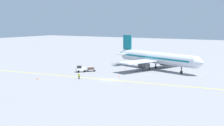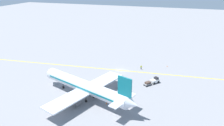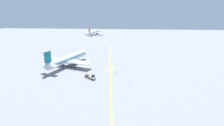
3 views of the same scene
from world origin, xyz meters
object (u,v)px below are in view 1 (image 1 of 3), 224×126
at_px(airplane_at_gate, 156,58).
at_px(ground_crew_worker, 79,76).
at_px(baggage_tug_white, 81,69).
at_px(traffic_cone_far_edge, 125,69).
at_px(traffic_cone_near_nose, 138,67).
at_px(traffic_cone_mid_apron, 119,76).
at_px(baggage_cart_trailing, 91,69).
at_px(traffic_cone_by_wingtip, 37,79).

xyz_separation_m(airplane_at_gate, ground_crew_worker, (26.58, -10.81, -2.80)).
distance_m(airplane_at_gate, ground_crew_worker, 28.83).
bearing_deg(baggage_tug_white, traffic_cone_far_edge, 139.30).
xyz_separation_m(traffic_cone_near_nose, traffic_cone_mid_apron, (19.16, 3.40, 0.00)).
distance_m(baggage_tug_white, baggage_cart_trailing, 3.30).
xyz_separation_m(airplane_at_gate, baggage_cart_trailing, (14.05, -15.62, -2.95)).
relative_size(airplane_at_gate, traffic_cone_by_wingtip, 62.77).
xyz_separation_m(baggage_tug_white, traffic_cone_mid_apron, (1.56, 14.34, -0.63)).
height_order(traffic_cone_by_wingtip, traffic_cone_far_edge, same).
xyz_separation_m(baggage_tug_white, baggage_cart_trailing, (-2.63, 1.99, -0.14)).
height_order(baggage_cart_trailing, traffic_cone_far_edge, baggage_cart_trailing).
bearing_deg(ground_crew_worker, baggage_tug_white, -145.52).
height_order(airplane_at_gate, traffic_cone_by_wingtip, airplane_at_gate).
relative_size(airplane_at_gate, traffic_cone_mid_apron, 62.77).
bearing_deg(traffic_cone_by_wingtip, baggage_tug_white, 171.07).
xyz_separation_m(airplane_at_gate, traffic_cone_near_nose, (-0.92, -6.67, -3.43)).
bearing_deg(baggage_cart_trailing, traffic_cone_mid_apron, 71.25).
bearing_deg(baggage_cart_trailing, airplane_at_gate, 131.98).
height_order(traffic_cone_mid_apron, traffic_cone_by_wingtip, same).
relative_size(baggage_tug_white, traffic_cone_by_wingtip, 5.99).
relative_size(airplane_at_gate, traffic_cone_far_edge, 62.77).
height_order(ground_crew_worker, traffic_cone_near_nose, ground_crew_worker).
xyz_separation_m(traffic_cone_near_nose, traffic_cone_by_wingtip, (33.41, -13.42, 0.00)).
bearing_deg(traffic_cone_far_edge, traffic_cone_by_wingtip, -24.03).
bearing_deg(traffic_cone_near_nose, baggage_tug_white, -31.86).
relative_size(baggage_cart_trailing, ground_crew_worker, 1.74).
distance_m(ground_crew_worker, traffic_cone_near_nose, 27.81).
height_order(baggage_cart_trailing, traffic_cone_by_wingtip, baggage_cart_trailing).
distance_m(traffic_cone_near_nose, traffic_cone_mid_apron, 19.46).
relative_size(baggage_tug_white, traffic_cone_far_edge, 5.99).
bearing_deg(traffic_cone_mid_apron, baggage_cart_trailing, -108.75).
height_order(traffic_cone_near_nose, traffic_cone_far_edge, same).
distance_m(baggage_tug_white, traffic_cone_by_wingtip, 16.01).
bearing_deg(traffic_cone_by_wingtip, baggage_cart_trailing, 166.35).
height_order(baggage_tug_white, traffic_cone_near_nose, baggage_tug_white).
height_order(airplane_at_gate, baggage_tug_white, airplane_at_gate).
height_order(baggage_tug_white, baggage_cart_trailing, baggage_tug_white).
bearing_deg(baggage_tug_white, baggage_cart_trailing, 142.84).
relative_size(ground_crew_worker, traffic_cone_far_edge, 3.05).
relative_size(baggage_cart_trailing, traffic_cone_by_wingtip, 5.30).
relative_size(airplane_at_gate, baggage_tug_white, 10.47).
height_order(airplane_at_gate, traffic_cone_near_nose, airplane_at_gate).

